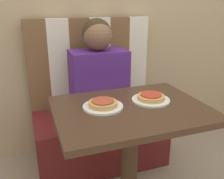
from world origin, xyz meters
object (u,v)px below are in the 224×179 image
object	(u,v)px
plate_right	(151,100)
pizza_left	(103,103)
plate_left	(103,107)
pizza_right	(151,97)
person	(98,71)

from	to	relation	value
plate_right	pizza_left	world-z (taller)	pizza_left
plate_left	pizza_right	world-z (taller)	pizza_right
plate_left	plate_right	xyz separation A→B (m)	(0.29, 0.00, 0.00)
person	pizza_right	world-z (taller)	person
pizza_left	plate_left	bearing A→B (deg)	90.00
pizza_left	pizza_right	xyz separation A→B (m)	(0.29, 0.00, 0.00)
person	plate_right	distance (m)	0.60
plate_left	pizza_left	world-z (taller)	pizza_left
pizza_left	plate_right	bearing A→B (deg)	0.00
person	plate_left	world-z (taller)	person
person	plate_left	xyz separation A→B (m)	(-0.15, -0.58, -0.04)
plate_left	pizza_right	xyz separation A→B (m)	(0.29, -0.00, 0.02)
person	plate_left	distance (m)	0.60
pizza_left	pizza_right	bearing A→B (deg)	0.00
person	plate_right	size ratio (longest dim) A/B	3.37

